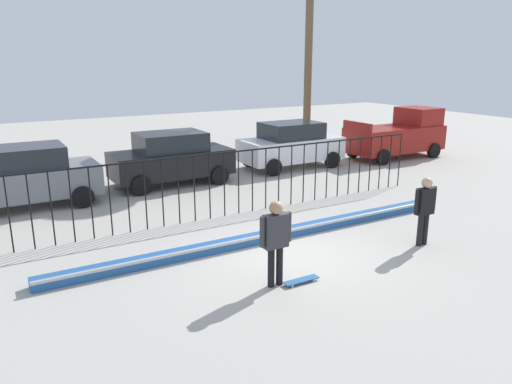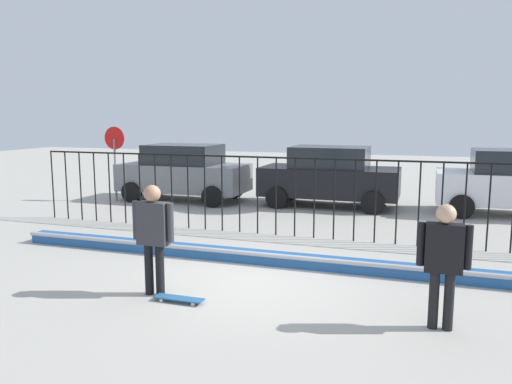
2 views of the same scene
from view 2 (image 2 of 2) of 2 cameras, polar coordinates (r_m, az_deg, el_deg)
name	(u,v)px [view 2 (image 2 of 2)]	position (r m, az deg, el deg)	size (l,w,h in m)	color
ground_plane	(246,280)	(8.99, -1.11, -9.93)	(60.00, 60.00, 0.00)	#ADA89E
bowl_coping_ledge	(265,257)	(9.92, 1.00, -7.40)	(11.00, 0.40, 0.27)	#235699
perimeter_fence	(295,188)	(11.92, 4.44, 0.40)	(14.04, 0.04, 1.90)	black
skateboarder	(153,230)	(8.16, -11.55, -4.20)	(0.72, 0.27, 1.79)	black
skateboard	(179,298)	(8.05, -8.69, -11.82)	(0.80, 0.20, 0.07)	#26598C
camera_operator	(444,255)	(7.17, 20.48, -6.71)	(0.69, 0.26, 1.72)	black
parked_car_gray	(184,172)	(17.27, -8.17, 2.27)	(4.30, 2.12, 1.90)	slate
parked_car_black	(330,176)	(16.15, 8.32, 1.83)	(4.30, 2.12, 1.90)	black
stop_sign	(115,153)	(17.58, -15.68, 4.26)	(0.76, 0.07, 2.50)	slate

